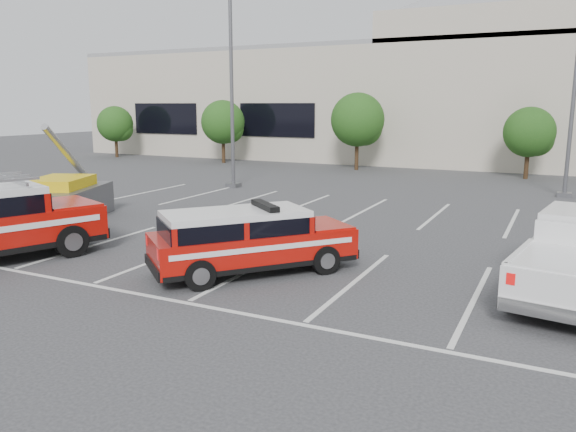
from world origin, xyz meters
name	(u,v)px	position (x,y,z in m)	size (l,w,h in m)	color
ground	(253,268)	(0.00, 0.00, 0.00)	(120.00, 120.00, 0.00)	#2F2F31
stall_markings	(322,233)	(0.00, 4.50, 0.01)	(23.00, 15.00, 0.01)	silver
convention_building	(469,96)	(0.18, 31.86, 4.72)	(60.00, 16.99, 13.20)	#B7AE9B
tree_far_left	(116,125)	(-24.91, 22.05, 2.50)	(2.77, 2.77, 3.99)	#3F2B19
tree_left	(224,124)	(-14.91, 22.05, 2.77)	(3.07, 3.07, 4.42)	#3F2B19
tree_mid_left	(359,122)	(-4.91, 22.05, 3.04)	(3.37, 3.37, 4.85)	#3F2B19
tree_mid_right	(531,134)	(5.09, 22.05, 2.50)	(2.77, 2.77, 3.99)	#3F2B19
light_pole_left	(232,82)	(-8.00, 12.00, 5.19)	(0.90, 0.60, 10.24)	#59595E
light_pole_mid	(575,79)	(7.00, 16.00, 5.19)	(0.90, 0.60, 10.24)	#59595E
fire_chief_suv	(250,245)	(0.12, -0.36, 0.71)	(4.54, 4.90, 1.73)	#A40E07
utility_rig	(58,201)	(-9.30, 2.18, 0.69)	(3.62, 4.81, 3.47)	#59595E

